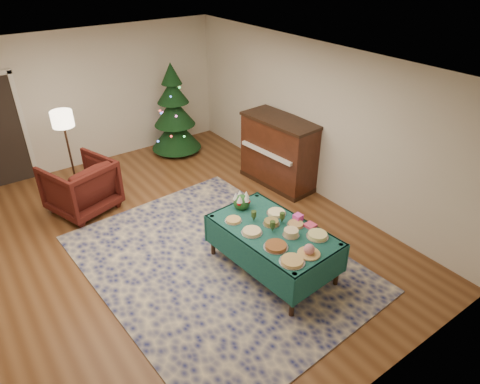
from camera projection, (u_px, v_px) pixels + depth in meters
room_shell at (159, 165)px, 6.02m from camera, size 7.00×7.00×7.00m
rug at (216, 262)px, 6.27m from camera, size 3.46×4.39×0.02m
buffet_table at (273, 238)px, 5.88m from camera, size 1.19×1.87×0.69m
platter_0 at (292, 261)px, 5.20m from camera, size 0.32×0.32×0.04m
platter_1 at (309, 250)px, 5.32m from camera, size 0.29×0.29×0.15m
platter_2 at (317, 235)px, 5.65m from camera, size 0.30×0.30×0.06m
platter_3 at (276, 246)px, 5.45m from camera, size 0.32×0.32×0.05m
platter_4 at (291, 233)px, 5.66m from camera, size 0.23×0.23×0.09m
platter_5 at (296, 224)px, 5.88m from camera, size 0.24×0.24×0.04m
platter_6 at (252, 232)px, 5.72m from camera, size 0.29×0.29×0.05m
platter_7 at (271, 222)px, 5.90m from camera, size 0.23×0.23×0.07m
platter_8 at (276, 213)px, 6.13m from camera, size 0.28×0.28×0.04m
platter_9 at (233, 220)px, 5.97m from camera, size 0.24×0.24×0.04m
goblet_0 at (254, 216)px, 5.94m from camera, size 0.07×0.07×0.16m
goblet_1 at (282, 218)px, 5.90m from camera, size 0.07×0.07×0.16m
goblet_2 at (273, 226)px, 5.72m from camera, size 0.07×0.07×0.16m
napkin_stack at (310, 225)px, 5.86m from camera, size 0.15×0.15×0.04m
gift_box at (298, 218)px, 5.97m from camera, size 0.12×0.12×0.09m
centerpiece at (242, 201)px, 6.22m from camera, size 0.25×0.25×0.29m
armchair at (80, 184)px, 7.27m from camera, size 1.23×1.19×1.01m
floor_lamp at (63, 124)px, 7.48m from camera, size 0.38×0.38×1.55m
christmas_tree at (174, 113)px, 9.16m from camera, size 1.16×1.16×1.97m
piano at (279, 152)px, 8.05m from camera, size 0.83×1.57×1.31m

